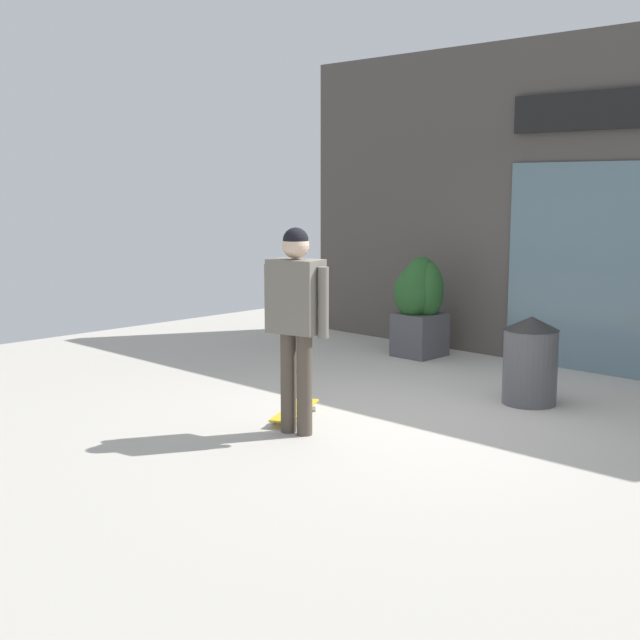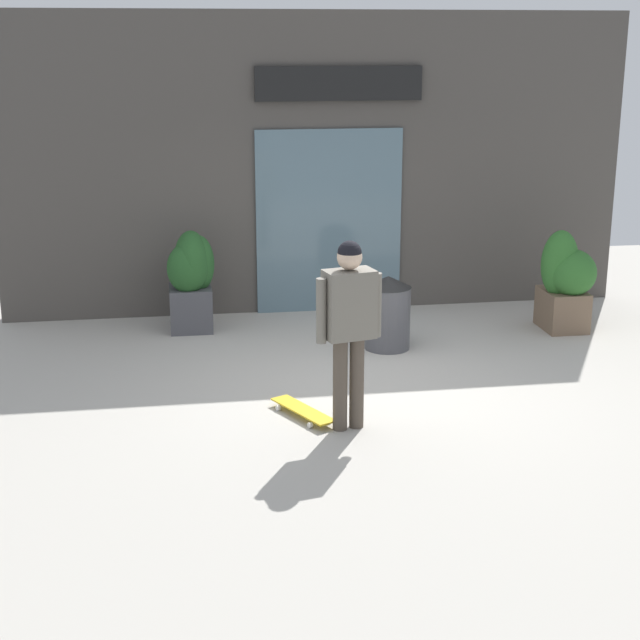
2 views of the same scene
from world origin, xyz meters
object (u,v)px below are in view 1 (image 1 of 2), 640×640
Objects in this scene: skateboard at (295,411)px; planter_box_right at (420,302)px; trash_bin at (530,360)px; skateboarder at (296,309)px.

planter_box_right reaches higher than skateboard.
skateboard is at bearing -122.96° from trash_bin.
skateboard is 2.29m from trash_bin.
skateboard is (-0.36, 0.33, -0.99)m from skateboarder.
trash_bin is at bearing -26.35° from planter_box_right.
skateboarder is 3.54m from planter_box_right.
skateboarder is at bearing -111.29° from trash_bin.
skateboard is at bearing 34.94° from skateboarder.
planter_box_right is at bearing 8.39° from skateboarder.
planter_box_right is (-0.90, 2.95, 0.61)m from skateboard.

